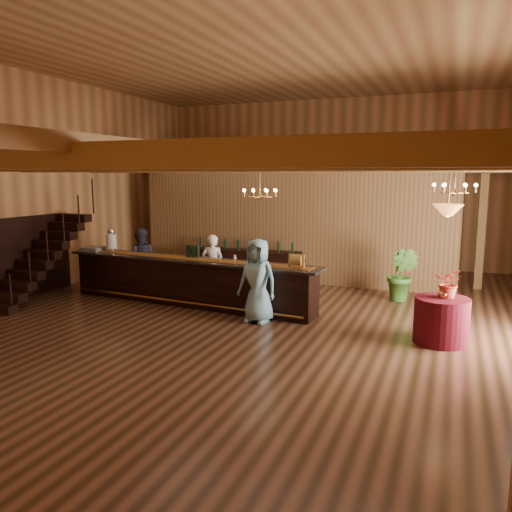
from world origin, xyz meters
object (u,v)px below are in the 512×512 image
at_px(staff_second, 141,260).
at_px(floor_plant, 402,274).
at_px(beverage_dispenser, 111,240).
at_px(guest, 258,281).
at_px(backbar_shelf, 245,266).
at_px(chandelier_right, 455,188).
at_px(raffle_drum, 296,260).
at_px(chandelier_left, 260,193).
at_px(tasting_bar, 189,281).
at_px(pendant_lamp, 448,210).
at_px(round_table, 441,320).
at_px(bartender, 213,266).

distance_m(staff_second, floor_plant, 6.59).
distance_m(beverage_dispenser, guest, 4.50).
height_order(beverage_dispenser, guest, guest).
relative_size(backbar_shelf, chandelier_right, 4.02).
relative_size(raffle_drum, chandelier_right, 0.42).
bearing_deg(chandelier_left, chandelier_right, 0.36).
relative_size(tasting_bar, pendant_lamp, 7.28).
xyz_separation_m(raffle_drum, guest, (-0.67, -0.49, -0.40)).
relative_size(raffle_drum, chandelier_left, 0.43).
height_order(backbar_shelf, floor_plant, floor_plant).
height_order(beverage_dispenser, floor_plant, beverage_dispenser).
height_order(tasting_bar, staff_second, staff_second).
bearing_deg(chandelier_right, backbar_shelf, 157.18).
relative_size(raffle_drum, guest, 0.20).
relative_size(round_table, staff_second, 0.58).
bearing_deg(staff_second, tasting_bar, 131.74).
xyz_separation_m(beverage_dispenser, floor_plant, (6.95, 1.89, -0.72)).
xyz_separation_m(chandelier_left, bartender, (-1.37, 0.32, -1.82)).
relative_size(round_table, chandelier_left, 1.20).
bearing_deg(staff_second, floor_plant, 165.98).
bearing_deg(round_table, pendant_lamp, 0.00).
relative_size(beverage_dispenser, round_table, 0.62).
height_order(backbar_shelf, pendant_lamp, pendant_lamp).
bearing_deg(staff_second, bartender, 156.49).
distance_m(tasting_bar, guest, 2.19).
bearing_deg(backbar_shelf, round_table, -36.48).
relative_size(chandelier_left, floor_plant, 0.61).
relative_size(tasting_bar, chandelier_left, 8.19).
bearing_deg(backbar_shelf, tasting_bar, -97.66).
xyz_separation_m(beverage_dispenser, pendant_lamp, (7.92, -0.95, 1.03)).
bearing_deg(backbar_shelf, chandelier_right, -25.75).
height_order(backbar_shelf, bartender, bartender).
bearing_deg(backbar_shelf, bartender, -93.51).
height_order(raffle_drum, staff_second, staff_second).
relative_size(tasting_bar, chandelier_right, 8.19).
relative_size(pendant_lamp, floor_plant, 0.68).
distance_m(tasting_bar, beverage_dispenser, 2.49).
relative_size(chandelier_right, pendant_lamp, 0.89).
relative_size(backbar_shelf, pendant_lamp, 3.58).
distance_m(round_table, floor_plant, 3.01).
bearing_deg(staff_second, chandelier_right, 152.42).
distance_m(pendant_lamp, bartender, 5.82).
distance_m(guest, floor_plant, 3.86).
xyz_separation_m(raffle_drum, round_table, (2.88, -0.46, -0.85)).
distance_m(round_table, guest, 3.58).
height_order(round_table, floor_plant, floor_plant).
bearing_deg(bartender, backbar_shelf, -100.12).
bearing_deg(staff_second, beverage_dispenser, 19.99).
relative_size(round_table, chandelier_right, 1.20).
distance_m(chandelier_right, guest, 4.29).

